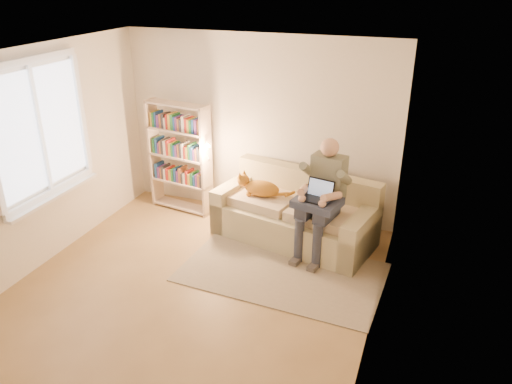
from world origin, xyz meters
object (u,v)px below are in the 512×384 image
at_px(sofa, 295,216).
at_px(laptop, 319,195).
at_px(cat, 258,187).
at_px(person, 323,192).
at_px(bookshelf, 180,152).

height_order(sofa, laptop, laptop).
height_order(cat, laptop, laptop).
bearing_deg(cat, person, -1.39).
bearing_deg(cat, sofa, 14.76).
relative_size(sofa, bookshelf, 1.37).
distance_m(person, laptop, 0.14).
bearing_deg(person, laptop, -83.79).
relative_size(sofa, laptop, 5.69).
distance_m(sofa, bookshelf, 1.97).
bearing_deg(person, sofa, 160.67).
bearing_deg(person, bookshelf, 178.90).
bearing_deg(bookshelf, sofa, -0.12).
height_order(person, laptop, person).
distance_m(cat, laptop, 1.00).
distance_m(sofa, person, 0.71).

